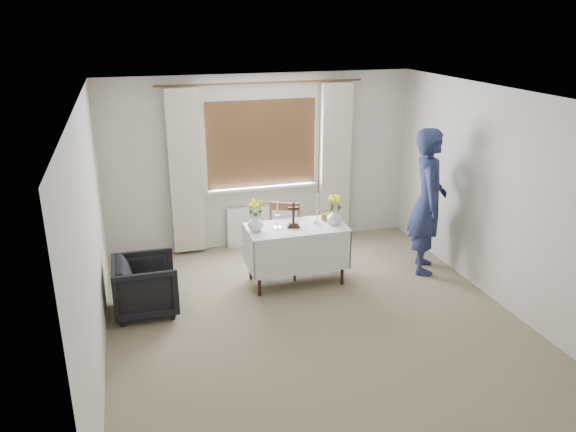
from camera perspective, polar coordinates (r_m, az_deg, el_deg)
The scene contains 12 objects.
ground at distance 6.38m, azimuth 2.90°, elevation -10.87°, with size 5.00×5.00×0.00m, color gray.
altar_table at distance 7.14m, azimuth 0.82°, elevation -3.94°, with size 1.24×0.64×0.76m, color silver.
wooden_chair at distance 7.33m, azimuth -0.55°, elevation -2.52°, with size 0.44×0.44×0.94m, color brown, non-canonical shape.
armchair at distance 6.68m, azimuth -14.23°, elevation -6.86°, with size 0.70×0.72×0.65m, color black.
person at distance 7.52m, azimuth 14.03°, elevation 1.44°, with size 0.70×0.46×1.93m, color navy.
radiator at distance 8.35m, azimuth -2.48°, elevation -0.94°, with size 1.10×0.10×0.60m, color silver.
wooden_cross at distance 6.92m, azimuth 0.56°, elevation 0.14°, with size 0.15×0.11×0.33m, color black, non-canonical shape.
candlestick_left at distance 6.89m, azimuth -1.08°, elevation 0.13°, with size 0.10×0.10×0.35m, color white, non-canonical shape.
candlestick_right at distance 7.02m, azimuth 3.01°, elevation 0.68°, with size 0.11×0.11×0.39m, color white, non-canonical shape.
flower_vase_left at distance 6.84m, azimuth -3.29°, elevation -0.69°, with size 0.19×0.19×0.20m, color white.
flower_vase_right at distance 7.06m, azimuth 4.72°, elevation -0.09°, with size 0.19×0.19×0.20m, color white.
wicker_basket at distance 7.25m, azimuth 4.28°, elevation 0.00°, with size 0.23×0.23×0.09m, color brown.
Camera 1 is at (-1.84, -5.18, 3.25)m, focal length 35.00 mm.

